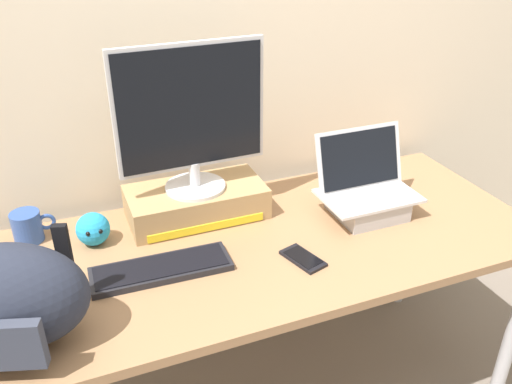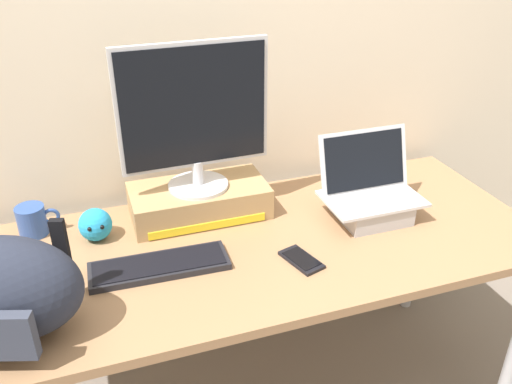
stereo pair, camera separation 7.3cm
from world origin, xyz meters
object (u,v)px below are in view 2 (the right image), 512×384
(messenger_backpack, at_px, (4,290))
(plush_toy, at_px, (95,225))
(open_laptop, at_px, (370,200))
(desktop_monitor, at_px, (194,117))
(coffee_mug, at_px, (33,221))
(toner_box_yellow, at_px, (199,200))
(cell_phone, at_px, (301,260))
(external_keyboard, at_px, (159,266))

(messenger_backpack, distance_m, plush_toy, 0.45)
(open_laptop, xyz_separation_m, plush_toy, (-0.89, 0.16, -0.01))
(desktop_monitor, relative_size, coffee_mug, 3.65)
(plush_toy, bearing_deg, toner_box_yellow, 7.29)
(coffee_mug, bearing_deg, open_laptop, -13.10)
(plush_toy, bearing_deg, desktop_monitor, 7.10)
(toner_box_yellow, height_order, plush_toy, toner_box_yellow)
(desktop_monitor, xyz_separation_m, cell_phone, (0.22, -0.37, -0.35))
(coffee_mug, bearing_deg, plush_toy, -26.80)
(cell_phone, bearing_deg, desktop_monitor, 104.21)
(open_laptop, bearing_deg, coffee_mug, 167.15)
(cell_phone, relative_size, plush_toy, 1.48)
(external_keyboard, xyz_separation_m, plush_toy, (-0.16, 0.23, 0.04))
(open_laptop, xyz_separation_m, coffee_mug, (-1.08, 0.25, -0.01))
(messenger_backpack, bearing_deg, cell_phone, 21.16)
(desktop_monitor, bearing_deg, cell_phone, -60.81)
(desktop_monitor, height_order, cell_phone, desktop_monitor)
(coffee_mug, bearing_deg, external_keyboard, -42.80)
(coffee_mug, distance_m, plush_toy, 0.21)
(open_laptop, distance_m, plush_toy, 0.90)
(desktop_monitor, xyz_separation_m, messenger_backpack, (-0.58, -0.42, -0.22))
(external_keyboard, relative_size, plush_toy, 3.90)
(toner_box_yellow, relative_size, desktop_monitor, 0.95)
(messenger_backpack, distance_m, coffee_mug, 0.48)
(coffee_mug, xyz_separation_m, cell_phone, (0.75, -0.42, -0.04))
(desktop_monitor, bearing_deg, open_laptop, -21.73)
(messenger_backpack, relative_size, plush_toy, 4.12)
(toner_box_yellow, height_order, coffee_mug, toner_box_yellow)
(external_keyboard, relative_size, cell_phone, 2.64)
(desktop_monitor, height_order, messenger_backpack, desktop_monitor)
(external_keyboard, xyz_separation_m, messenger_backpack, (-0.39, -0.15, 0.12))
(desktop_monitor, xyz_separation_m, plush_toy, (-0.35, -0.04, -0.30))
(cell_phone, bearing_deg, coffee_mug, 134.24)
(toner_box_yellow, distance_m, cell_phone, 0.43)
(cell_phone, bearing_deg, toner_box_yellow, 104.14)
(messenger_backpack, distance_m, cell_phone, 0.81)
(open_laptop, bearing_deg, messenger_backpack, -168.74)
(external_keyboard, height_order, cell_phone, external_keyboard)
(external_keyboard, bearing_deg, toner_box_yellow, 57.28)
(desktop_monitor, height_order, coffee_mug, desktop_monitor)
(plush_toy, bearing_deg, open_laptop, -9.94)
(toner_box_yellow, distance_m, coffee_mug, 0.54)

